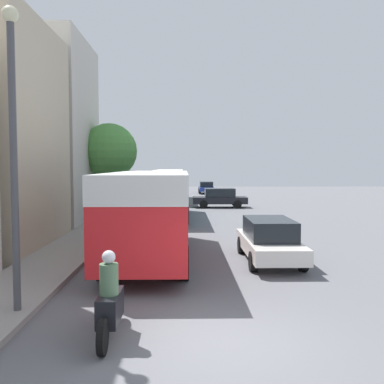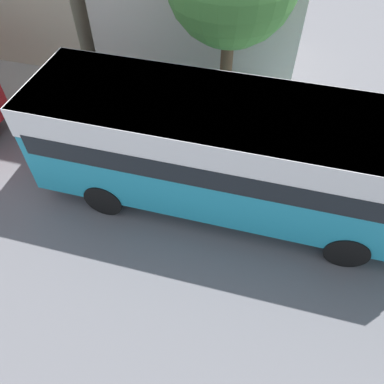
% 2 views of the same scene
% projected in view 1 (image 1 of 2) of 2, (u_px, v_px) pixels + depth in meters
% --- Properties ---
extents(ground_plane, '(120.00, 120.00, 0.00)m').
position_uv_depth(ground_plane, '(219.00, 341.00, 8.14)').
color(ground_plane, slate).
extents(building_far_terrace, '(5.04, 6.70, 10.46)m').
position_uv_depth(building_far_terrace, '(44.00, 133.00, 24.51)').
color(building_far_terrace, beige).
rests_on(building_far_terrace, ground_plane).
extents(bus_lead, '(2.65, 9.47, 3.10)m').
position_uv_depth(bus_lead, '(151.00, 203.00, 15.24)').
color(bus_lead, red).
rests_on(bus_lead, ground_plane).
extents(bus_following, '(2.67, 9.50, 2.96)m').
position_uv_depth(bus_following, '(166.00, 188.00, 27.11)').
color(bus_following, teal).
rests_on(bus_following, ground_plane).
extents(bus_third_in_line, '(2.59, 11.26, 2.94)m').
position_uv_depth(bus_third_in_line, '(169.00, 181.00, 40.25)').
color(bus_third_in_line, '#2D8447').
rests_on(bus_third_in_line, ground_plane).
extents(motorcycle_behind_lead, '(0.38, 2.24, 1.73)m').
position_uv_depth(motorcycle_behind_lead, '(110.00, 303.00, 8.25)').
color(motorcycle_behind_lead, black).
rests_on(motorcycle_behind_lead, ground_plane).
extents(car_crossing, '(1.81, 4.17, 1.42)m').
position_uv_depth(car_crossing, '(206.00, 187.00, 51.17)').
color(car_crossing, navy).
rests_on(car_crossing, ground_plane).
extents(car_far_curb, '(1.80, 4.55, 1.49)m').
position_uv_depth(car_far_curb, '(269.00, 239.00, 14.84)').
color(car_far_curb, silver).
rests_on(car_far_curb, ground_plane).
extents(car_distant, '(4.29, 1.79, 1.53)m').
position_uv_depth(car_distant, '(220.00, 198.00, 34.11)').
color(car_distant, black).
rests_on(car_distant, ground_plane).
extents(pedestrian_near_curb, '(0.37, 0.37, 1.57)m').
position_uv_depth(pedestrian_near_curb, '(142.00, 191.00, 39.62)').
color(pedestrian_near_curb, '#232838').
rests_on(pedestrian_near_curb, sidewalk).
extents(street_tree, '(3.39, 3.39, 5.77)m').
position_uv_depth(street_tree, '(109.00, 152.00, 26.04)').
color(street_tree, brown).
rests_on(street_tree, sidewalk).
extents(lamp_post, '(0.36, 0.36, 6.57)m').
position_uv_depth(lamp_post, '(13.00, 134.00, 9.20)').
color(lamp_post, '#47474C').
rests_on(lamp_post, sidewalk).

